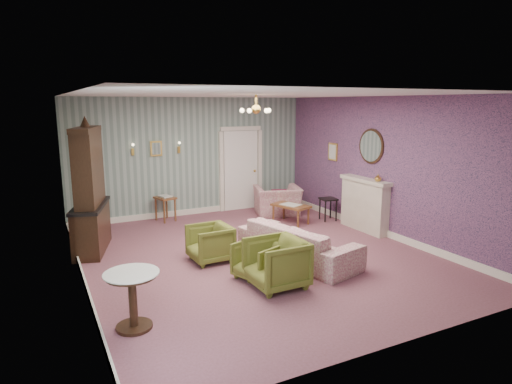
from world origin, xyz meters
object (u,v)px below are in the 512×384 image
fireplace (364,204)px  pedestal_table (133,300)px  olive_chair_a (276,261)px  coffee_table (291,214)px  olive_chair_c (210,241)px  wingback_chair (277,196)px  olive_chair_b (258,259)px  sofa_chintz (298,236)px  dresser (89,187)px  side_table_black (328,209)px

fireplace → pedestal_table: (-5.44, -2.13, -0.21)m
olive_chair_a → coffee_table: bearing=144.8°
olive_chair_c → wingback_chair: 3.62m
olive_chair_c → coffee_table: size_ratio=0.82×
olive_chair_b → sofa_chintz: bearing=92.1°
coffee_table → pedestal_table: size_ratio=1.18×
olive_chair_a → wingback_chair: bearing=149.7°
olive_chair_c → coffee_table: bearing=118.7°
dresser → fireplace: size_ratio=1.77×
fireplace → side_table_black: 1.10m
olive_chair_a → side_table_black: bearing=132.8°
olive_chair_c → side_table_black: size_ratio=1.32×
coffee_table → wingback_chair: bearing=81.4°
olive_chair_b → side_table_black: olive_chair_b is taller
dresser → fireplace: (5.51, -1.25, -0.66)m
olive_chair_b → wingback_chair: size_ratio=0.60×
sofa_chintz → olive_chair_c: bearing=49.4°
olive_chair_c → pedestal_table: (-1.72, -1.83, 0.01)m
coffee_table → side_table_black: side_table_black is taller
side_table_black → pedestal_table: (-5.23, -3.17, 0.10)m
olive_chair_a → olive_chair_c: olive_chair_a is taller
side_table_black → pedestal_table: bearing=-148.8°
pedestal_table → sofa_chintz: bearing=20.3°
wingback_chair → pedestal_table: bearing=60.7°
sofa_chintz → wingback_chair: size_ratio=2.10×
fireplace → coffee_table: 1.71m
dresser → side_table_black: dresser is taller
olive_chair_c → side_table_black: (3.51, 1.34, -0.09)m
olive_chair_b → fireplace: 3.62m
side_table_black → olive_chair_b: bearing=-142.1°
coffee_table → pedestal_table: pedestal_table is taller
sofa_chintz → pedestal_table: sofa_chintz is taller
sofa_chintz → coffee_table: (1.19, 2.21, -0.23)m
wingback_chair → coffee_table: wingback_chair is taller
olive_chair_c → fireplace: 3.74m
pedestal_table → fireplace: bearing=21.4°
wingback_chair → pedestal_table: wingback_chair is taller
fireplace → pedestal_table: bearing=-158.6°
olive_chair_c → olive_chair_a: bearing=16.2°
olive_chair_c → fireplace: (3.72, 0.30, 0.22)m
pedestal_table → olive_chair_c: bearing=46.9°
side_table_black → pedestal_table: 6.11m
coffee_table → side_table_black: (0.92, -0.19, 0.05)m
olive_chair_a → side_table_black: 4.15m
olive_chair_b → dresser: bearing=-161.0°
olive_chair_b → olive_chair_c: size_ratio=0.92×
coffee_table → dresser: bearing=179.8°
olive_chair_b → pedestal_table: (-2.10, -0.73, 0.04)m
sofa_chintz → side_table_black: bearing=-61.1°
sofa_chintz → pedestal_table: size_ratio=3.09×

